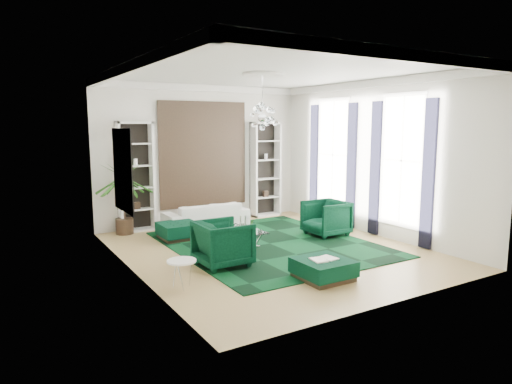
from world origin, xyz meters
TOP-DOWN VIEW (x-y plane):
  - floor at (0.00, 0.00)m, footprint 6.00×7.00m
  - ceiling at (0.00, 0.00)m, footprint 6.00×7.00m
  - wall_back at (0.00, 3.51)m, footprint 6.00×0.02m
  - wall_front at (0.00, -3.51)m, footprint 6.00×0.02m
  - wall_left at (-3.01, 0.00)m, footprint 0.02×7.00m
  - wall_right at (3.01, 0.00)m, footprint 0.02×7.00m
  - crown_molding at (0.00, 0.00)m, footprint 6.00×7.00m
  - ceiling_medallion at (0.00, 0.30)m, footprint 0.90×0.90m
  - tapestry at (0.00, 3.46)m, footprint 2.50×0.06m
  - shelving_left at (-1.95, 3.31)m, footprint 0.90×0.38m
  - shelving_right at (1.95, 3.31)m, footprint 0.90×0.38m
  - painting at (-2.97, 0.60)m, footprint 0.04×1.30m
  - window_near at (2.99, -0.90)m, footprint 0.03×1.10m
  - curtain_near_a at (2.96, -1.68)m, footprint 0.07×0.30m
  - curtain_near_b at (2.96, -0.12)m, footprint 0.07×0.30m
  - window_far at (2.99, 1.50)m, footprint 0.03×1.10m
  - curtain_far_a at (2.96, 0.72)m, footprint 0.07×0.30m
  - curtain_far_b at (2.96, 2.28)m, footprint 0.07×0.30m
  - rug at (0.24, 0.41)m, footprint 4.20×5.00m
  - sofa at (-0.26, 2.78)m, footprint 2.23×0.87m
  - armchair_left at (-1.39, -0.46)m, footprint 0.98×0.95m
  - armchair_right at (1.89, 0.42)m, footprint 0.96×0.93m
  - coffee_table at (-0.59, 0.57)m, footprint 1.12×1.12m
  - ottoman_side at (-1.36, 1.96)m, footprint 0.88×0.88m
  - ottoman_front at (-0.24, -2.08)m, footprint 0.90×0.90m
  - book at (-0.24, -2.08)m, footprint 0.47×0.31m
  - side_table at (-2.55, -1.21)m, footprint 0.49×0.49m
  - palm at (-2.33, 3.15)m, footprint 1.48×1.48m
  - chandelier at (-0.15, 0.12)m, footprint 0.73×0.73m
  - table_plant at (-0.31, 0.34)m, footprint 0.14×0.11m

SIDE VIEW (x-z plane):
  - floor at x=0.00m, z-range -0.02..0.00m
  - rug at x=0.24m, z-range 0.00..0.02m
  - ottoman_front at x=-0.24m, z-range 0.00..0.36m
  - coffee_table at x=-0.59m, z-range 0.00..0.39m
  - ottoman_side at x=-1.36m, z-range 0.00..0.39m
  - side_table at x=-2.55m, z-range 0.00..0.47m
  - sofa at x=-0.26m, z-range 0.00..0.65m
  - book at x=-0.24m, z-range 0.36..0.39m
  - armchair_right at x=1.89m, z-range 0.00..0.87m
  - armchair_left at x=-1.39m, z-range 0.00..0.89m
  - table_plant at x=-0.31m, z-range 0.39..0.64m
  - palm at x=-2.33m, z-range 0.00..2.37m
  - shelving_left at x=-1.95m, z-range 0.00..2.80m
  - shelving_right at x=1.95m, z-range 0.00..2.80m
  - curtain_near_a at x=2.96m, z-range 0.02..3.27m
  - curtain_near_b at x=2.96m, z-range 0.02..3.27m
  - curtain_far_a at x=2.96m, z-range 0.02..3.27m
  - curtain_far_b at x=2.96m, z-range 0.02..3.27m
  - painting at x=-2.97m, z-range 1.05..2.65m
  - wall_back at x=0.00m, z-range 0.00..3.80m
  - wall_front at x=0.00m, z-range 0.00..3.80m
  - wall_left at x=-3.01m, z-range 0.00..3.80m
  - wall_right at x=3.01m, z-range 0.00..3.80m
  - tapestry at x=0.00m, z-range 0.50..3.30m
  - window_near at x=2.99m, z-range 0.45..3.35m
  - window_far at x=2.99m, z-range 0.45..3.35m
  - chandelier at x=-0.15m, z-range 2.52..3.18m
  - crown_molding at x=0.00m, z-range 3.61..3.79m
  - ceiling_medallion at x=0.00m, z-range 3.75..3.79m
  - ceiling at x=0.00m, z-range 3.80..3.82m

